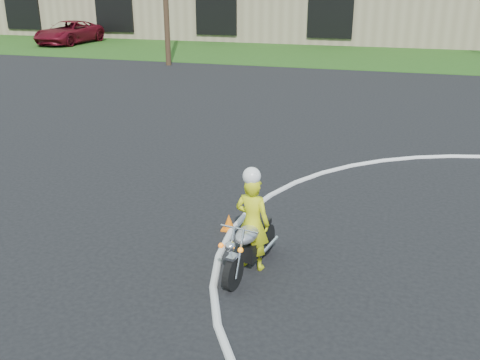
# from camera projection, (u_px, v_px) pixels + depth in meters

# --- Properties ---
(grass_strip) EXTENTS (120.00, 10.00, 0.02)m
(grass_strip) POSITION_uv_depth(u_px,v_px,m) (462.00, 61.00, 29.65)
(grass_strip) COLOR #1E4714
(grass_strip) RESTS_ON ground
(primary_motorcycle) EXTENTS (0.66, 1.72, 0.91)m
(primary_motorcycle) POSITION_uv_depth(u_px,v_px,m) (250.00, 246.00, 8.23)
(primary_motorcycle) COLOR black
(primary_motorcycle) RESTS_ON ground
(rider_primary_grp) EXTENTS (0.61, 0.46, 1.69)m
(rider_primary_grp) POSITION_uv_depth(u_px,v_px,m) (252.00, 220.00, 8.22)
(rider_primary_grp) COLOR yellow
(rider_primary_grp) RESTS_ON ground
(pickup_grp) EXTENTS (2.77, 5.64, 1.54)m
(pickup_grp) POSITION_uv_depth(u_px,v_px,m) (69.00, 32.00, 37.00)
(pickup_grp) COLOR #5F0A19
(pickup_grp) RESTS_ON ground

